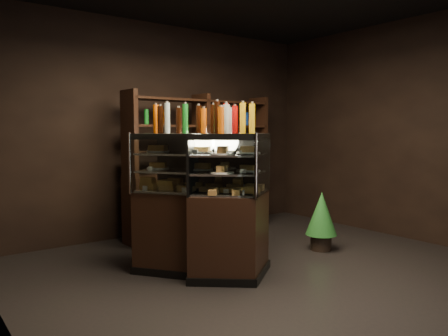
{
  "coord_description": "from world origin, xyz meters",
  "views": [
    {
      "loc": [
        -3.08,
        -3.14,
        1.49
      ],
      "look_at": [
        -0.43,
        0.43,
        1.11
      ],
      "focal_mm": 35.0,
      "sensor_mm": 36.0,
      "label": 1
    }
  ],
  "objects": [
    {
      "name": "display_case",
      "position": [
        -0.41,
        0.64,
        0.49
      ],
      "size": [
        1.66,
        1.48,
        1.47
      ],
      "rotation": [
        0.0,
        0.0,
        -0.03
      ],
      "color": "black",
      "rests_on": "ground"
    },
    {
      "name": "food_display",
      "position": [
        -0.41,
        0.64,
        1.09
      ],
      "size": [
        1.21,
        1.08,
        0.45
      ],
      "color": "#C89548",
      "rests_on": "display_case"
    },
    {
      "name": "room_shell",
      "position": [
        0.0,
        0.0,
        1.94
      ],
      "size": [
        5.02,
        5.02,
        3.01
      ],
      "color": "black",
      "rests_on": "ground"
    },
    {
      "name": "ground",
      "position": [
        0.0,
        0.0,
        0.0
      ],
      "size": [
        5.0,
        5.0,
        0.0
      ],
      "primitive_type": "plane",
      "color": "black",
      "rests_on": "ground"
    },
    {
      "name": "potted_conifer",
      "position": [
        1.08,
        0.43,
        0.47
      ],
      "size": [
        0.39,
        0.39,
        0.83
      ],
      "rotation": [
        0.0,
        0.0,
        -0.19
      ],
      "color": "black",
      "rests_on": "ground"
    },
    {
      "name": "back_shelving",
      "position": [
        0.36,
        2.05,
        0.61
      ],
      "size": [
        2.31,
        0.51,
        2.0
      ],
      "rotation": [
        0.0,
        0.0,
        0.04
      ],
      "color": "black",
      "rests_on": "ground"
    },
    {
      "name": "bottles_top",
      "position": [
        -0.41,
        0.64,
        1.6
      ],
      "size": [
        1.04,
        0.94,
        0.3
      ],
      "color": "#0F38B2",
      "rests_on": "display_case"
    }
  ]
}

